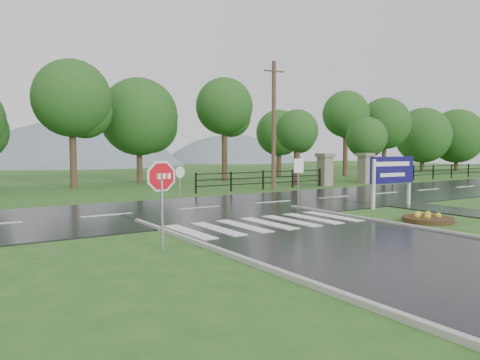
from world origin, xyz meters
TOP-DOWN VIEW (x-y plane):
  - ground at (0.00, 0.00)m, footprint 120.00×120.00m
  - main_road at (0.00, 10.00)m, footprint 90.00×8.00m
  - walkway at (8.50, 4.00)m, footprint 2.20×11.00m
  - crosswalk at (0.00, 5.00)m, footprint 6.50×2.80m
  - curb_left at (-3.55, -4.00)m, footprint 0.15×24.00m
  - pillar_west at (13.00, 16.00)m, footprint 1.00×1.00m
  - pillar_east at (17.00, 16.00)m, footprint 1.00×1.00m
  - fence_west at (7.75, 16.00)m, footprint 9.58×0.08m
  - fence_east at (27.75, 16.00)m, footprint 20.58×0.08m
  - hills at (3.49, 65.00)m, footprint 102.00×48.00m
  - treeline at (1.00, 24.00)m, footprint 83.20×5.20m
  - stop_sign at (-4.60, 3.36)m, footprint 1.09×0.07m
  - estate_billboard at (7.34, 5.78)m, footprint 2.57×0.25m
  - flower_bed at (5.15, 2.41)m, footprint 1.77×1.77m
  - reg_sign_small at (3.32, 7.34)m, footprint 0.48×0.07m
  - reg_sign_round at (-1.51, 8.70)m, footprint 0.44×0.12m
  - utility_pole_east at (8.19, 15.50)m, footprint 1.41×0.26m
  - entrance_tree_left at (11.74, 17.50)m, footprint 2.96×2.96m
  - entrance_tree_right at (18.76, 17.50)m, footprint 3.19×3.19m

SIDE VIEW (x-z plane):
  - hills at x=3.49m, z-range -39.54..8.46m
  - ground at x=0.00m, z-range 0.00..0.00m
  - main_road at x=0.00m, z-range -0.02..0.02m
  - walkway at x=8.50m, z-range -0.02..0.02m
  - curb_left at x=-3.55m, z-range -0.06..0.06m
  - treeline at x=1.00m, z-range -5.00..5.00m
  - crosswalk at x=0.00m, z-range 0.05..0.07m
  - flower_bed at x=5.15m, z-range -0.05..0.31m
  - fence_west at x=7.75m, z-range 0.12..1.32m
  - fence_east at x=27.75m, z-range 0.14..1.34m
  - pillar_west at x=13.00m, z-range 0.06..2.30m
  - pillar_east at x=17.00m, z-range 0.06..2.30m
  - reg_sign_round at x=-1.51m, z-range 0.28..2.19m
  - reg_sign_small at x=3.32m, z-range 0.45..2.62m
  - estate_billboard at x=7.34m, z-range 0.42..2.67m
  - stop_sign at x=-4.60m, z-range 0.50..2.95m
  - entrance_tree_right at x=18.76m, z-range 0.88..5.89m
  - entrance_tree_left at x=11.74m, z-range 1.12..6.40m
  - utility_pole_east at x=8.19m, z-range 0.06..8.01m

